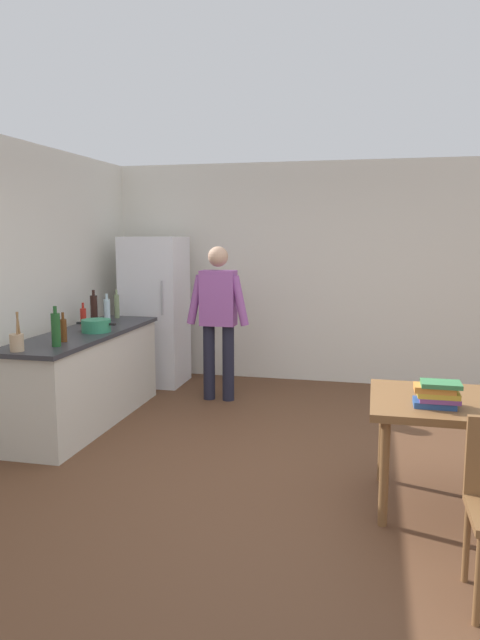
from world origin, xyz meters
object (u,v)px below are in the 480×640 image
cooking_pot (96,326)px  bottle_water_clear (107,310)px  bottle_beer_brown (63,330)px  refrigerator (155,311)px  person (218,313)px  utensil_jar (17,342)px  dining_table (480,413)px  book_stack (437,394)px  bottle_wine_green (56,329)px  bottle_sauce_red (83,317)px  bottle_wine_dark (94,308)px  bottle_vinegar_tall (117,306)px

cooking_pot → bottle_water_clear: bearing=107.1°
cooking_pot → bottle_beer_brown: 0.54m
refrigerator → bottle_beer_brown: 2.12m
person → utensil_jar: bearing=-118.9°
dining_table → book_stack: book_stack is taller
bottle_wine_green → book_stack: size_ratio=1.21×
dining_table → bottle_wine_green: size_ratio=4.12×
person → bottle_sauce_red: 1.43m
bottle_wine_dark → book_stack: bottle_wine_dark is taller
bottle_water_clear → refrigerator: bearing=78.7°
refrigerator → person: (0.95, -0.55, 0.08)m
refrigerator → bottle_water_clear: (-0.19, -0.93, 0.13)m
bottle_wine_dark → bottle_sauce_red: 0.32m
dining_table → utensil_jar: size_ratio=4.37×
person → bottle_wine_dark: (-1.27, -0.42, 0.07)m
bottle_beer_brown → bottle_wine_dark: bearing=104.5°
dining_table → bottle_sauce_red: (-3.58, 1.42, 0.32)m
bottle_beer_brown → bottle_water_clear: (-0.17, 1.19, 0.02)m
cooking_pot → bottle_sauce_red: bottle_sauce_red is taller
bottle_water_clear → bottle_sauce_red: (-0.09, -0.35, -0.03)m
utensil_jar → bottle_water_clear: (-0.02, 1.65, 0.05)m
cooking_pot → bottle_water_clear: bottle_water_clear is taller
bottle_vinegar_tall → bottle_beer_brown: 1.46m
bottle_wine_dark → bottle_sauce_red: size_ratio=1.42×
refrigerator → dining_table: size_ratio=1.29×
dining_table → cooking_pot: 3.48m
bottle_beer_brown → book_stack: bearing=-14.3°
bottle_wine_green → bottle_beer_brown: bearing=103.7°
bottle_water_clear → bottle_vinegar_tall: bearing=91.0°
person → refrigerator: bearing=149.8°
cooking_pot → dining_table: bearing=-18.8°
bottle_wine_dark → utensil_jar: bearing=-84.7°
bottle_water_clear → bottle_wine_green: size_ratio=0.88×
bottle_water_clear → utensil_jar: bearing=-89.4°
utensil_jar → bottle_wine_dark: size_ratio=0.94×
cooking_pot → bottle_water_clear: 0.68m
person → bottle_vinegar_tall: bearing=-174.0°
cooking_pot → book_stack: (2.99, -1.31, -0.13)m
utensil_jar → bottle_sauce_red: (-0.11, 1.30, 0.02)m
bottle_wine_green → book_stack: bottle_wine_green is taller
refrigerator → book_stack: bearing=-43.9°
refrigerator → book_stack: 4.17m
refrigerator → bottle_sauce_red: 1.31m
person → bottle_beer_brown: person is taller
bottle_wine_dark → bottle_beer_brown: bearing=-75.5°
dining_table → book_stack: size_ratio=5.00×
bottle_water_clear → book_stack: bottle_water_clear is taller
cooking_pot → bottle_sauce_red: (-0.29, 0.30, 0.04)m
dining_table → bottle_water_clear: 3.93m
refrigerator → bottle_wine_dark: size_ratio=5.29×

